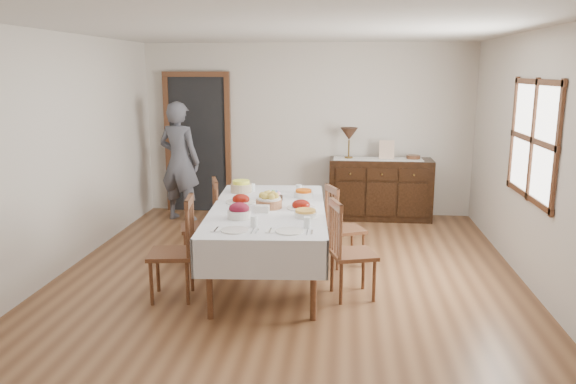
# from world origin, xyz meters

# --- Properties ---
(ground) EXTENTS (6.00, 6.00, 0.00)m
(ground) POSITION_xyz_m (0.00, 0.00, 0.00)
(ground) COLOR brown
(room_shell) EXTENTS (5.02, 6.02, 2.65)m
(room_shell) POSITION_xyz_m (-0.15, 0.42, 1.64)
(room_shell) COLOR silver
(room_shell) RESTS_ON ground
(dining_table) EXTENTS (1.33, 2.38, 0.79)m
(dining_table) POSITION_xyz_m (-0.20, 0.04, 0.70)
(dining_table) COLOR silver
(dining_table) RESTS_ON ground
(chair_left_near) EXTENTS (0.48, 0.48, 1.01)m
(chair_left_near) POSITION_xyz_m (-1.02, -0.54, 0.51)
(chair_left_near) COLOR #57311D
(chair_left_near) RESTS_ON ground
(chair_left_far) EXTENTS (0.52, 0.52, 0.99)m
(chair_left_far) POSITION_xyz_m (-0.99, 0.45, 0.50)
(chair_left_far) COLOR #57311D
(chair_left_far) RESTS_ON ground
(chair_right_near) EXTENTS (0.51, 0.51, 0.98)m
(chair_right_near) POSITION_xyz_m (0.63, -0.35, 0.50)
(chair_right_near) COLOR #57311D
(chair_right_near) RESTS_ON ground
(chair_right_far) EXTENTS (0.51, 0.51, 0.93)m
(chair_right_far) POSITION_xyz_m (0.56, 0.59, 0.47)
(chair_right_far) COLOR #57311D
(chair_right_far) RESTS_ON ground
(sideboard) EXTENTS (1.51, 0.55, 0.91)m
(sideboard) POSITION_xyz_m (1.12, 2.72, 0.46)
(sideboard) COLOR black
(sideboard) RESTS_ON ground
(person) EXTENTS (0.67, 0.52, 1.88)m
(person) POSITION_xyz_m (-1.83, 2.36, 0.94)
(person) COLOR #4E505A
(person) RESTS_ON ground
(bread_basket) EXTENTS (0.27, 0.27, 0.17)m
(bread_basket) POSITION_xyz_m (-0.19, 0.03, 0.86)
(bread_basket) COLOR #925B3B
(bread_basket) RESTS_ON dining_table
(egg_basket) EXTENTS (0.23, 0.23, 0.10)m
(egg_basket) POSITION_xyz_m (-0.20, 0.40, 0.83)
(egg_basket) COLOR black
(egg_basket) RESTS_ON dining_table
(ham_platter_a) EXTENTS (0.33, 0.33, 0.11)m
(ham_platter_a) POSITION_xyz_m (-0.52, 0.23, 0.82)
(ham_platter_a) COLOR silver
(ham_platter_a) RESTS_ON dining_table
(ham_platter_b) EXTENTS (0.30, 0.30, 0.11)m
(ham_platter_b) POSITION_xyz_m (0.14, 0.04, 0.82)
(ham_platter_b) COLOR silver
(ham_platter_b) RESTS_ON dining_table
(beet_bowl) EXTENTS (0.23, 0.23, 0.15)m
(beet_bowl) POSITION_xyz_m (-0.42, -0.41, 0.86)
(beet_bowl) COLOR silver
(beet_bowl) RESTS_ON dining_table
(carrot_bowl) EXTENTS (0.22, 0.22, 0.09)m
(carrot_bowl) POSITION_xyz_m (0.13, 0.57, 0.83)
(carrot_bowl) COLOR silver
(carrot_bowl) RESTS_ON dining_table
(pineapple_bowl) EXTENTS (0.25, 0.25, 0.14)m
(pineapple_bowl) POSITION_xyz_m (-0.62, 0.76, 0.86)
(pineapple_bowl) COLOR tan
(pineapple_bowl) RESTS_ON dining_table
(casserole_dish) EXTENTS (0.22, 0.22, 0.07)m
(casserole_dish) POSITION_xyz_m (0.21, -0.31, 0.83)
(casserole_dish) COLOR silver
(casserole_dish) RESTS_ON dining_table
(butter_dish) EXTENTS (0.15, 0.10, 0.07)m
(butter_dish) POSITION_xyz_m (-0.23, -0.16, 0.83)
(butter_dish) COLOR silver
(butter_dish) RESTS_ON dining_table
(setting_left) EXTENTS (0.43, 0.31, 0.10)m
(setting_left) POSITION_xyz_m (-0.34, -0.80, 0.81)
(setting_left) COLOR silver
(setting_left) RESTS_ON dining_table
(setting_right) EXTENTS (0.43, 0.31, 0.10)m
(setting_right) POSITION_xyz_m (0.15, -0.78, 0.81)
(setting_right) COLOR silver
(setting_right) RESTS_ON dining_table
(glass_far_a) EXTENTS (0.06, 0.06, 0.09)m
(glass_far_a) POSITION_xyz_m (-0.50, 0.82, 0.84)
(glass_far_a) COLOR white
(glass_far_a) RESTS_ON dining_table
(glass_far_b) EXTENTS (0.07, 0.07, 0.09)m
(glass_far_b) POSITION_xyz_m (0.05, 0.80, 0.84)
(glass_far_b) COLOR white
(glass_far_b) RESTS_ON dining_table
(runner) EXTENTS (1.30, 0.35, 0.01)m
(runner) POSITION_xyz_m (1.07, 2.70, 0.91)
(runner) COLOR silver
(runner) RESTS_ON sideboard
(table_lamp) EXTENTS (0.26, 0.26, 0.46)m
(table_lamp) POSITION_xyz_m (0.64, 2.71, 1.26)
(table_lamp) COLOR brown
(table_lamp) RESTS_ON sideboard
(picture_frame) EXTENTS (0.22, 0.08, 0.28)m
(picture_frame) POSITION_xyz_m (1.20, 2.70, 1.05)
(picture_frame) COLOR tan
(picture_frame) RESTS_ON sideboard
(deco_bowl) EXTENTS (0.20, 0.20, 0.06)m
(deco_bowl) POSITION_xyz_m (1.59, 2.74, 0.94)
(deco_bowl) COLOR #57311D
(deco_bowl) RESTS_ON sideboard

